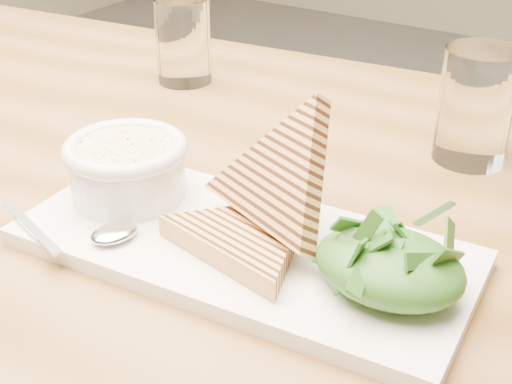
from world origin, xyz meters
The scene contains 14 objects.
table_top centered at (0.14, -0.19, 0.75)m, with size 1.28×0.86×0.04m, color olive.
table_leg_bl centered at (-0.46, 0.19, 0.37)m, with size 0.06×0.06×0.73m, color olive.
platter centered at (0.28, -0.25, 0.78)m, with size 0.37×0.17×0.01m, color white.
soup_bowl centered at (0.15, -0.25, 0.81)m, with size 0.10×0.10×0.04m, color white.
soup centered at (0.15, -0.25, 0.83)m, with size 0.09×0.09×0.01m, color beige.
bowl_rim centered at (0.15, -0.25, 0.83)m, with size 0.11×0.11×0.01m, color white.
sandwich_flat centered at (0.29, -0.26, 0.80)m, with size 0.15×0.15×0.02m, color tan, non-canonical shape.
sandwich_lean centered at (0.30, -0.23, 0.84)m, with size 0.15×0.15×0.08m, color tan, non-canonical shape.
salad_base centered at (0.41, -0.25, 0.81)m, with size 0.11×0.09×0.04m, color #204B15.
arugula_pile centered at (0.41, -0.25, 0.81)m, with size 0.11×0.10×0.05m, color #2E631D, non-canonical shape.
spoon_bowl centered at (0.19, -0.31, 0.79)m, with size 0.03×0.04×0.01m, color silver.
spoon_handle centered at (0.13, -0.34, 0.79)m, with size 0.10×0.01×0.00m, color silver.
glass_near centered at (-0.01, 0.04, 0.83)m, with size 0.07×0.07×0.11m, color white.
glass_far centered at (0.38, 0.03, 0.83)m, with size 0.08×0.08×0.12m, color white.
Camera 1 is at (0.56, -0.65, 1.11)m, focal length 50.00 mm.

